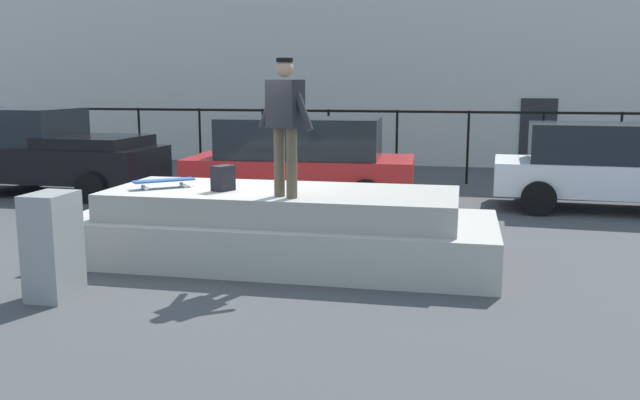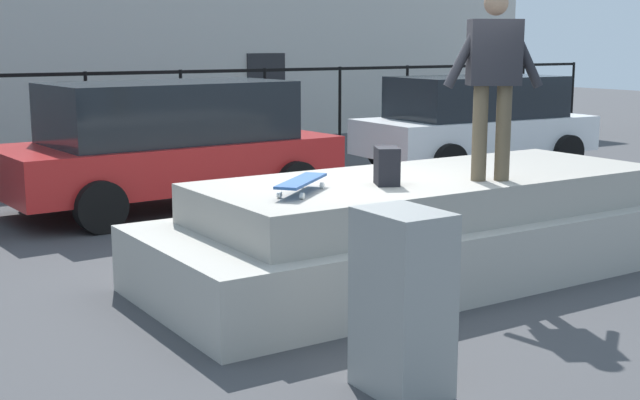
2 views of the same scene
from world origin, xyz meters
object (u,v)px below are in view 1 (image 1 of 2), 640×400
Objects in this scene: skateboarder at (285,117)px; car_white_hatchback_far at (610,164)px; backpack at (223,178)px; utility_box at (53,246)px; car_red_hatchback_mid at (301,158)px; skateboard at (164,181)px; car_black_pickup_near at (54,152)px.

car_white_hatchback_far is (4.98, 5.48, -1.12)m from skateboarder.
car_white_hatchback_far is at bearing -21.95° from backpack.
skateboarder reaches higher than utility_box.
backpack is at bearing -89.13° from car_red_hatchback_mid.
car_red_hatchback_mid reaches higher than car_white_hatchback_far.
car_white_hatchback_far reaches higher than backpack.
skateboard is at bearing 114.15° from backpack.
skateboarder reaches higher than car_white_hatchback_far.
car_black_pickup_near reaches higher than utility_box.
skateboarder is 1.33m from backpack.
car_red_hatchback_mid is (-1.04, 5.13, -1.09)m from skateboarder.
skateboard is at bearing -99.66° from car_red_hatchback_mid.
backpack is (0.88, -0.05, 0.07)m from skateboard.
car_black_pickup_near is (-5.67, 4.76, -0.22)m from backpack.
skateboard is 0.89m from backpack.
backpack is at bearing -2.95° from skateboard.
utility_box is (-1.27, -6.73, -0.31)m from car_red_hatchback_mid.
skateboard is 2.25× the size of backpack.
car_red_hatchback_mid is (0.81, 4.75, -0.17)m from skateboard.
backpack reaches higher than utility_box.
backpack is 0.08× the size of car_black_pickup_near.
car_red_hatchback_mid reaches higher than skateboard.
car_white_hatchback_far is at bearing 36.83° from skateboard.
car_black_pickup_near reaches higher than car_red_hatchback_mid.
car_white_hatchback_far is at bearing 1.96° from car_black_pickup_near.
skateboard is 0.18× the size of car_white_hatchback_far.
skateboarder is at bearing -11.46° from skateboard.
car_red_hatchback_mid is 1.07× the size of car_white_hatchback_far.
car_red_hatchback_mid is (-0.07, 4.80, -0.24)m from backpack.
car_black_pickup_near reaches higher than backpack.
skateboarder reaches higher than skateboard.
backpack is (-0.96, 0.33, -0.85)m from skateboarder.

